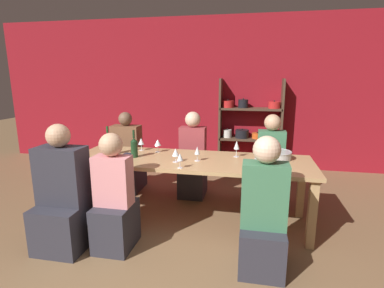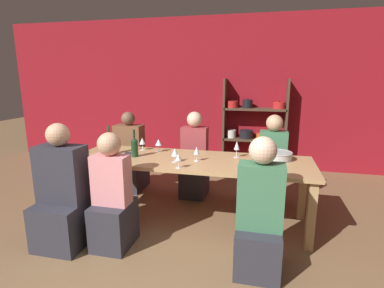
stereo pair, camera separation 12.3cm
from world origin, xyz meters
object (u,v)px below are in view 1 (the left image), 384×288
(wine_glass_empty_a, at_px, (197,151))
(person_far_b, at_px, (193,165))
(wine_bottle_dark, at_px, (108,143))
(person_near_a, at_px, (263,221))
(dining_table, at_px, (190,166))
(wine_glass_red_d, at_px, (237,146))
(cell_phone, at_px, (130,154))
(person_near_b, at_px, (65,203))
(wine_glass_white_a, at_px, (85,150))
(person_far_a, at_px, (270,170))
(mixing_bowl, at_px, (277,155))
(wine_glass_red_a, at_px, (141,142))
(wine_glass_red_b, at_px, (176,153))
(wine_glass_red_c, at_px, (158,143))
(wine_glass_red_e, at_px, (180,158))
(person_near_c, at_px, (115,205))
(person_far_c, at_px, (127,162))
(shelf_unit, at_px, (248,136))
(wine_glass_empty_b, at_px, (258,147))
(wine_bottle_green, at_px, (134,147))

(wine_glass_empty_a, xyz_separation_m, person_far_b, (-0.21, 0.82, -0.41))
(wine_bottle_dark, relative_size, person_near_a, 0.29)
(dining_table, bearing_deg, wine_glass_red_d, 20.94)
(person_near_a, bearing_deg, cell_phone, 151.75)
(cell_phone, xyz_separation_m, person_near_b, (-0.35, -0.82, -0.31))
(wine_bottle_dark, relative_size, wine_glass_white_a, 2.14)
(person_far_a, bearing_deg, cell_phone, 21.18)
(person_far_a, bearing_deg, dining_table, 37.61)
(dining_table, distance_m, cell_phone, 0.75)
(mixing_bowl, relative_size, cell_phone, 2.17)
(cell_phone, bearing_deg, person_near_a, -28.25)
(wine_glass_red_a, relative_size, wine_glass_red_b, 1.03)
(wine_glass_red_c, xyz_separation_m, wine_glass_white_a, (-0.67, -0.51, -0.00))
(wine_glass_red_e, bearing_deg, cell_phone, 149.39)
(wine_glass_empty_a, relative_size, person_near_c, 0.14)
(person_near_b, bearing_deg, wine_glass_red_c, 57.13)
(person_near_b, xyz_separation_m, person_far_b, (0.97, 1.52, 0.01))
(wine_glass_empty_a, relative_size, person_near_b, 0.13)
(wine_bottle_dark, xyz_separation_m, wine_glass_white_a, (-0.14, -0.27, -0.03))
(wine_bottle_dark, xyz_separation_m, person_near_a, (1.77, -0.75, -0.44))
(dining_table, height_order, person_far_a, person_far_a)
(dining_table, distance_m, wine_bottle_dark, 1.01)
(wine_glass_red_e, bearing_deg, wine_glass_red_b, 115.51)
(wine_glass_red_b, distance_m, person_far_c, 1.43)
(person_near_c, height_order, person_far_c, person_far_c)
(shelf_unit, xyz_separation_m, wine_glass_red_e, (-0.64, -2.52, 0.24))
(person_far_b, bearing_deg, person_far_a, 177.49)
(wine_glass_red_a, height_order, wine_glass_empty_b, wine_glass_empty_b)
(cell_phone, bearing_deg, wine_glass_empty_b, 3.29)
(wine_glass_red_c, bearing_deg, wine_glass_empty_a, -28.37)
(wine_glass_red_b, bearing_deg, person_near_a, -33.44)
(wine_glass_empty_b, relative_size, person_far_a, 0.16)
(wine_glass_red_d, xyz_separation_m, wine_glass_white_a, (-1.63, -0.48, -0.02))
(person_far_a, distance_m, person_far_c, 2.04)
(shelf_unit, relative_size, wine_glass_red_c, 10.29)
(wine_bottle_dark, relative_size, wine_glass_red_e, 2.22)
(cell_phone, height_order, person_near_a, person_near_a)
(person_far_a, bearing_deg, wine_bottle_green, 26.00)
(wine_bottle_dark, distance_m, wine_glass_empty_b, 1.73)
(dining_table, height_order, wine_glass_empty_b, wine_glass_empty_b)
(wine_glass_empty_b, bearing_deg, person_far_a, 71.98)
(wine_glass_red_e, height_order, person_near_c, person_near_c)
(person_near_a, bearing_deg, wine_glass_red_c, 141.41)
(person_far_b, bearing_deg, wine_glass_red_d, 137.88)
(wine_glass_red_b, xyz_separation_m, person_far_a, (1.05, 0.87, -0.40))
(wine_glass_red_a, distance_m, wine_glass_red_e, 0.91)
(wine_glass_red_d, bearing_deg, shelf_unit, 86.87)
(wine_glass_red_a, bearing_deg, person_far_b, 40.83)
(wine_bottle_green, xyz_separation_m, cell_phone, (-0.10, 0.12, -0.11))
(wine_bottle_dark, relative_size, wine_glass_red_a, 2.19)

